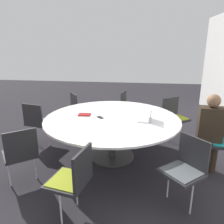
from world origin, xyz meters
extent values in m
plane|color=black|center=(0.00, 0.00, 0.00)|extent=(16.00, 16.00, 0.00)
cylinder|color=#333333|center=(0.00, 0.00, 0.01)|extent=(0.79, 0.79, 0.02)
cylinder|color=#333333|center=(0.00, 0.00, 0.36)|extent=(0.14, 0.14, 0.69)
cylinder|color=white|center=(0.00, 0.00, 0.72)|extent=(2.30, 2.30, 0.03)
cube|color=#262628|center=(0.02, 1.82, 0.68)|extent=(0.08, 0.42, 0.40)
cylinder|color=silver|center=(0.19, 1.62, 0.22)|extent=(0.02, 0.02, 0.44)
cube|color=#262628|center=(-0.89, 1.22, 0.46)|extent=(0.60, 0.60, 0.04)
cube|color=olive|center=(-0.89, 1.22, 0.49)|extent=(0.53, 0.53, 0.01)
cube|color=#262628|center=(-1.05, 1.10, 0.68)|extent=(0.27, 0.36, 0.40)
cylinder|color=silver|center=(-1.00, 1.36, 0.22)|extent=(0.02, 0.02, 0.44)
cylinder|color=silver|center=(-0.78, 1.07, 0.22)|extent=(0.02, 0.02, 0.44)
cube|color=#262628|center=(-1.48, 0.27, 0.46)|extent=(0.51, 0.49, 0.04)
cube|color=olive|center=(-1.48, 0.27, 0.49)|extent=(0.45, 0.43, 0.01)
cube|color=#262628|center=(-1.52, 0.07, 0.68)|extent=(0.42, 0.10, 0.40)
cylinder|color=silver|center=(-1.66, 0.30, 0.22)|extent=(0.02, 0.02, 0.44)
cylinder|color=silver|center=(-1.31, 0.23, 0.22)|extent=(0.02, 0.02, 0.44)
cube|color=#262628|center=(-1.23, -0.86, 0.46)|extent=(0.60, 0.60, 0.04)
cube|color=#E04C1E|center=(-1.23, -0.86, 0.49)|extent=(0.53, 0.52, 0.01)
cube|color=#262628|center=(-1.12, -1.02, 0.68)|extent=(0.36, 0.26, 0.40)
cylinder|color=silver|center=(-1.38, -0.97, 0.22)|extent=(0.02, 0.02, 0.44)
cylinder|color=silver|center=(-1.09, -0.76, 0.22)|extent=(0.02, 0.02, 0.44)
cube|color=#262628|center=(-0.32, -1.47, 0.46)|extent=(0.50, 0.52, 0.04)
cube|color=#4C5156|center=(-0.32, -1.47, 0.49)|extent=(0.44, 0.46, 0.01)
cube|color=#262628|center=(-0.13, -1.51, 0.68)|extent=(0.12, 0.41, 0.40)
cylinder|color=silver|center=(-0.36, -1.65, 0.22)|extent=(0.02, 0.02, 0.44)
cylinder|color=silver|center=(-0.28, -1.30, 0.22)|extent=(0.02, 0.02, 0.44)
cube|color=#262628|center=(0.95, -1.17, 0.46)|extent=(0.60, 0.61, 0.04)
cube|color=red|center=(0.95, -1.17, 0.49)|extent=(0.53, 0.53, 0.01)
cube|color=#262628|center=(1.10, -1.05, 0.68)|extent=(0.29, 0.34, 0.40)
cylinder|color=silver|center=(1.06, -1.31, 0.22)|extent=(0.02, 0.02, 0.44)
cylinder|color=silver|center=(0.83, -1.03, 0.22)|extent=(0.02, 0.02, 0.44)
cube|color=#262628|center=(1.48, -0.30, 0.46)|extent=(0.52, 0.50, 0.04)
cube|color=olive|center=(1.48, -0.30, 0.49)|extent=(0.45, 0.44, 0.01)
cube|color=#262628|center=(1.52, -0.11, 0.68)|extent=(0.42, 0.11, 0.40)
cylinder|color=silver|center=(1.65, -0.34, 0.22)|extent=(0.02, 0.02, 0.44)
cylinder|color=silver|center=(1.30, -0.27, 0.22)|extent=(0.02, 0.02, 0.44)
cube|color=#262628|center=(1.14, 0.99, 0.46)|extent=(0.61, 0.61, 0.04)
cube|color=#4C5156|center=(1.14, 0.99, 0.49)|extent=(0.53, 0.53, 0.01)
cube|color=#262628|center=(1.01, 1.14, 0.68)|extent=(0.33, 0.30, 0.40)
cylinder|color=silver|center=(1.27, 1.11, 0.22)|extent=(0.02, 0.02, 0.44)
cylinder|color=silver|center=(1.00, 0.87, 0.22)|extent=(0.02, 0.02, 0.44)
cylinder|color=#2D2319|center=(0.29, 1.63, 0.24)|extent=(0.10, 0.10, 0.48)
cylinder|color=#2D2319|center=(0.27, 1.46, 0.24)|extent=(0.10, 0.10, 0.48)
cube|color=#2D2319|center=(0.18, 1.56, 0.75)|extent=(0.26, 0.38, 0.55)
sphere|color=brown|center=(0.18, 1.56, 1.13)|extent=(0.20, 0.20, 0.20)
cube|color=silver|center=(0.06, 0.56, 0.74)|extent=(0.32, 0.23, 0.02)
cube|color=silver|center=(0.08, 0.65, 0.85)|extent=(0.30, 0.09, 0.20)
cube|color=black|center=(0.08, 0.64, 0.85)|extent=(0.27, 0.07, 0.17)
cube|color=maroon|center=(-0.07, -0.50, 0.75)|extent=(0.16, 0.22, 0.02)
cube|color=black|center=(0.03, -0.20, 0.74)|extent=(0.15, 0.15, 0.01)
cube|color=#513319|center=(-1.54, -0.23, 0.14)|extent=(0.36, 0.16, 0.28)
camera|label=1|loc=(3.50, 0.47, 1.93)|focal=35.00mm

